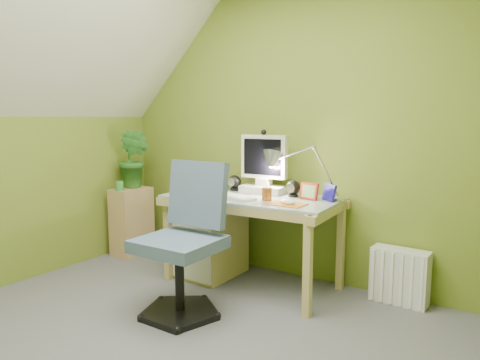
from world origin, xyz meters
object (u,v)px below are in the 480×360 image
Objects in this scene: potted_plant at (134,159)px; desk at (252,241)px; desk_lamp at (317,160)px; radiator at (400,276)px; monitor at (264,162)px; side_ledge at (132,221)px; task_chair at (179,241)px.

desk is at bearing -2.94° from potted_plant.
desk is 2.27× the size of desk_lamp.
monitor is at bearing -172.46° from radiator.
potted_plant reaches higher than radiator.
desk is 1.36m from side_ledge.
desk_lamp reaches higher than radiator.
potted_plant reaches higher than side_ledge.
task_chair is at bearing -127.39° from desk_lamp.
desk_lamp is 1.49× the size of radiator.
task_chair reaches higher than radiator.
desk_lamp is at bearing -4.39° from monitor.
desk is at bearing -164.92° from desk_lamp.
radiator is (2.41, 0.21, -0.72)m from potted_plant.
desk is 1.10m from radiator.
task_chair is at bearing -32.18° from potted_plant.
desk is 0.75m from task_chair.
side_ledge is 1.15× the size of potted_plant.
side_ledge is (-1.36, 0.02, -0.03)m from desk.
potted_plant reaches higher than desk.
potted_plant is at bearing 90.00° from side_ledge.
desk_lamp is at bearing 3.48° from potted_plant.
desk is at bearing 81.40° from task_chair.
desk is 2.36× the size of potted_plant.
desk_lamp reaches higher than side_ledge.
side_ledge is (-1.36, -0.16, -0.62)m from monitor.
desk_lamp is 1.94m from side_ledge.
radiator is at bearing 3.07° from desk_lamp.
desk_lamp is at bearing 57.74° from task_chair.
side_ledge is 0.59m from potted_plant.
monitor is at bearing 86.19° from desk.
potted_plant is at bearing -173.03° from radiator.
side_ledge is (-1.81, -0.16, -0.67)m from desk_lamp.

